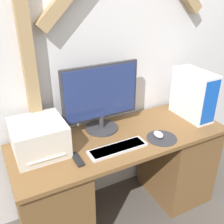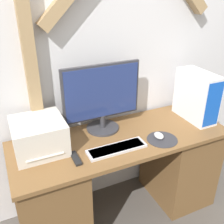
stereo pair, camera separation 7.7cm
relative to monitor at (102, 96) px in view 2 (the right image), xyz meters
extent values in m
cube|color=silver|center=(0.08, 0.18, 0.32)|extent=(6.40, 0.05, 2.70)
cube|color=#9E7F56|center=(-0.45, 0.11, 0.47)|extent=(0.08, 0.08, 1.38)
cube|color=brown|center=(0.08, -0.17, -0.29)|extent=(1.60, 0.59, 0.03)
cube|color=brown|center=(-0.49, -0.17, -0.67)|extent=(0.45, 0.54, 0.73)
cube|color=brown|center=(0.64, -0.17, -0.67)|extent=(0.45, 0.54, 0.73)
cylinder|color=#333338|center=(0.00, 0.00, -0.27)|extent=(0.25, 0.25, 0.02)
cylinder|color=#333338|center=(0.00, 0.00, -0.21)|extent=(0.04, 0.04, 0.10)
cube|color=#333338|center=(0.00, 0.01, 0.03)|extent=(0.59, 0.03, 0.41)
cube|color=navy|center=(0.00, -0.01, 0.03)|extent=(0.56, 0.01, 0.38)
cube|color=silver|center=(-0.02, -0.30, -0.26)|extent=(0.41, 0.12, 0.02)
cube|color=white|center=(-0.02, -0.30, -0.26)|extent=(0.38, 0.10, 0.01)
cylinder|color=#2D2D33|center=(0.33, -0.33, -0.27)|extent=(0.22, 0.22, 0.00)
ellipsoid|color=silver|center=(0.31, -0.30, -0.25)|extent=(0.06, 0.09, 0.04)
cube|color=white|center=(0.75, -0.16, -0.08)|extent=(0.16, 0.37, 0.39)
cube|color=blue|center=(0.75, -0.33, -0.08)|extent=(0.15, 0.01, 0.35)
cube|color=beige|center=(-0.49, -0.08, -0.16)|extent=(0.33, 0.33, 0.22)
cube|color=white|center=(-0.49, -0.18, -0.22)|extent=(0.23, 0.15, 0.01)
cube|color=black|center=(-0.31, -0.29, -0.27)|extent=(0.04, 0.15, 0.02)
camera|label=1|loc=(-0.74, -1.58, 0.75)|focal=42.00mm
camera|label=2|loc=(-0.67, -1.61, 0.75)|focal=42.00mm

